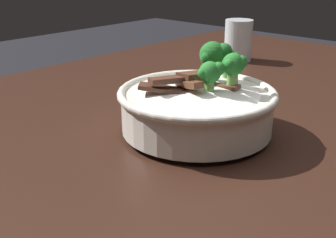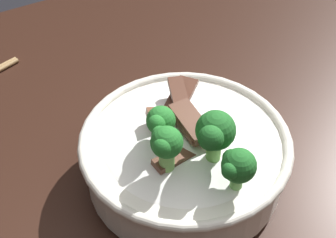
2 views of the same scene
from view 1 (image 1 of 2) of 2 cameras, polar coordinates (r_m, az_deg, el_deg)
The scene contains 3 objects.
dining_table at distance 0.84m, azimuth 10.18°, elevation -6.07°, with size 1.34×1.08×0.81m.
rice_bowl at distance 0.65m, azimuth 4.04°, elevation 2.13°, with size 0.24×0.24×0.14m.
drinking_glass at distance 1.14m, azimuth 9.46°, elevation 10.11°, with size 0.07×0.07×0.11m.
Camera 1 is at (0.65, 0.38, 1.08)m, focal length 45.10 mm.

